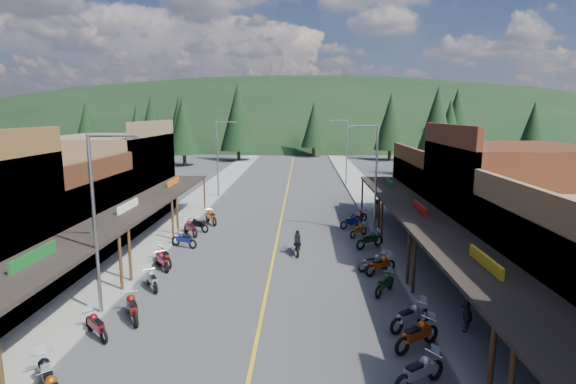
# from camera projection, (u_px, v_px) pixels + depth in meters

# --- Properties ---
(ground) EXTENTS (220.00, 220.00, 0.00)m
(ground) POSITION_uv_depth(u_px,v_px,m) (271.00, 270.00, 25.56)
(ground) COLOR #38383A
(ground) RESTS_ON ground
(centerline) EXTENTS (0.15, 90.00, 0.01)m
(centerline) POSITION_uv_depth(u_px,v_px,m) (285.00, 201.00, 45.24)
(centerline) COLOR gold
(centerline) RESTS_ON ground
(sidewalk_west) EXTENTS (3.40, 94.00, 0.15)m
(sidewalk_west) POSITION_uv_depth(u_px,v_px,m) (199.00, 200.00, 45.50)
(sidewalk_west) COLOR gray
(sidewalk_west) RESTS_ON ground
(sidewalk_east) EXTENTS (3.40, 94.00, 0.15)m
(sidewalk_east) POSITION_uv_depth(u_px,v_px,m) (371.00, 201.00, 44.95)
(sidewalk_east) COLOR gray
(sidewalk_east) RESTS_ON ground
(shop_west_2) EXTENTS (10.90, 9.00, 6.20)m
(shop_west_2) POSITION_uv_depth(u_px,v_px,m) (47.00, 218.00, 27.22)
(shop_west_2) COLOR #3F2111
(shop_west_2) RESTS_ON ground
(shop_west_3) EXTENTS (10.90, 10.20, 8.20)m
(shop_west_3) POSITION_uv_depth(u_px,v_px,m) (111.00, 179.00, 36.50)
(shop_west_3) COLOR brown
(shop_west_3) RESTS_ON ground
(shop_east_2) EXTENTS (10.90, 9.00, 8.20)m
(shop_east_2) POSITION_uv_depth(u_px,v_px,m) (508.00, 205.00, 26.17)
(shop_east_2) COLOR #562B19
(shop_east_2) RESTS_ON ground
(shop_east_3) EXTENTS (10.90, 10.20, 6.20)m
(shop_east_3) POSITION_uv_depth(u_px,v_px,m) (452.00, 193.00, 35.79)
(shop_east_3) COLOR #4C2D16
(shop_east_3) RESTS_ON ground
(streetlight_0) EXTENTS (2.16, 0.18, 8.00)m
(streetlight_0) POSITION_uv_depth(u_px,v_px,m) (97.00, 217.00, 19.09)
(streetlight_0) COLOR gray
(streetlight_0) RESTS_ON ground
(streetlight_1) EXTENTS (2.16, 0.18, 8.00)m
(streetlight_1) POSITION_uv_depth(u_px,v_px,m) (219.00, 155.00, 46.64)
(streetlight_1) COLOR gray
(streetlight_1) RESTS_ON ground
(streetlight_2) EXTENTS (2.16, 0.18, 8.00)m
(streetlight_2) POSITION_uv_depth(u_px,v_px,m) (374.00, 174.00, 32.43)
(streetlight_2) COLOR gray
(streetlight_2) RESTS_ON ground
(streetlight_3) EXTENTS (2.16, 0.18, 8.00)m
(streetlight_3) POSITION_uv_depth(u_px,v_px,m) (346.00, 149.00, 54.07)
(streetlight_3) COLOR gray
(streetlight_3) RESTS_ON ground
(ridge_hill) EXTENTS (310.00, 140.00, 60.00)m
(ridge_hill) POSITION_uv_depth(u_px,v_px,m) (298.00, 138.00, 158.40)
(ridge_hill) COLOR black
(ridge_hill) RESTS_ON ground
(pine_0) EXTENTS (5.04, 5.04, 11.00)m
(pine_0) POSITION_uv_depth(u_px,v_px,m) (87.00, 125.00, 86.71)
(pine_0) COLOR black
(pine_0) RESTS_ON ground
(pine_1) EXTENTS (5.88, 5.88, 12.50)m
(pine_1) POSITION_uv_depth(u_px,v_px,m) (180.00, 120.00, 93.94)
(pine_1) COLOR black
(pine_1) RESTS_ON ground
(pine_2) EXTENTS (6.72, 6.72, 14.00)m
(pine_2) POSITION_uv_depth(u_px,v_px,m) (238.00, 117.00, 81.55)
(pine_2) COLOR black
(pine_2) RESTS_ON ground
(pine_3) EXTENTS (5.04, 5.04, 11.00)m
(pine_3) POSITION_uv_depth(u_px,v_px,m) (314.00, 124.00, 89.24)
(pine_3) COLOR black
(pine_3) RESTS_ON ground
(pine_4) EXTENTS (5.88, 5.88, 12.50)m
(pine_4) POSITION_uv_depth(u_px,v_px,m) (391.00, 121.00, 82.76)
(pine_4) COLOR black
(pine_4) RESTS_ON ground
(pine_5) EXTENTS (6.72, 6.72, 14.00)m
(pine_5) POSITION_uv_depth(u_px,v_px,m) (457.00, 117.00, 93.93)
(pine_5) COLOR black
(pine_5) RESTS_ON ground
(pine_6) EXTENTS (5.04, 5.04, 11.00)m
(pine_6) POSITION_uv_depth(u_px,v_px,m) (533.00, 125.00, 85.93)
(pine_6) COLOR black
(pine_6) RESTS_ON ground
(pine_7) EXTENTS (5.88, 5.88, 12.50)m
(pine_7) POSITION_uv_depth(u_px,v_px,m) (151.00, 120.00, 100.10)
(pine_7) COLOR black
(pine_7) RESTS_ON ground
(pine_8) EXTENTS (4.48, 4.48, 10.00)m
(pine_8) POSITION_uv_depth(u_px,v_px,m) (138.00, 133.00, 64.57)
(pine_8) COLOR black
(pine_8) RESTS_ON ground
(pine_9) EXTENTS (4.93, 4.93, 10.80)m
(pine_9) POSITION_uv_depth(u_px,v_px,m) (449.00, 129.00, 67.96)
(pine_9) COLOR black
(pine_9) RESTS_ON ground
(pine_10) EXTENTS (5.38, 5.38, 11.60)m
(pine_10) POSITION_uv_depth(u_px,v_px,m) (183.00, 125.00, 74.14)
(pine_10) COLOR black
(pine_10) RESTS_ON ground
(pine_11) EXTENTS (5.82, 5.82, 12.40)m
(pine_11) POSITION_uv_depth(u_px,v_px,m) (437.00, 125.00, 61.05)
(pine_11) COLOR black
(pine_11) RESTS_ON ground
(bike_west_3) EXTENTS (1.90, 2.11, 1.22)m
(bike_west_3) POSITION_uv_depth(u_px,v_px,m) (46.00, 373.00, 14.38)
(bike_west_3) COLOR black
(bike_west_3) RESTS_ON ground
(bike_west_4) EXTENTS (1.88, 1.84, 1.13)m
(bike_west_4) POSITION_uv_depth(u_px,v_px,m) (96.00, 324.00, 17.81)
(bike_west_4) COLOR maroon
(bike_west_4) RESTS_ON ground
(bike_west_5) EXTENTS (1.76, 2.32, 1.28)m
(bike_west_5) POSITION_uv_depth(u_px,v_px,m) (132.00, 306.00, 19.29)
(bike_west_5) COLOR maroon
(bike_west_5) RESTS_ON ground
(bike_west_6) EXTENTS (1.56, 1.97, 1.10)m
(bike_west_6) POSITION_uv_depth(u_px,v_px,m) (152.00, 279.00, 22.71)
(bike_west_6) COLOR #949499
(bike_west_6) RESTS_ON ground
(bike_west_7) EXTENTS (1.66, 1.96, 1.11)m
(bike_west_7) POSITION_uv_depth(u_px,v_px,m) (162.00, 260.00, 25.57)
(bike_west_7) COLOR maroon
(bike_west_7) RESTS_ON ground
(bike_west_8) EXTENTS (1.91, 2.18, 1.25)m
(bike_west_8) POSITION_uv_depth(u_px,v_px,m) (164.00, 255.00, 26.22)
(bike_west_8) COLOR #A02A0B
(bike_west_8) RESTS_ON ground
(bike_west_9) EXTENTS (2.09, 1.46, 1.14)m
(bike_west_9) POSITION_uv_depth(u_px,v_px,m) (184.00, 239.00, 29.74)
(bike_west_9) COLOR navy
(bike_west_9) RESTS_ON ground
(bike_west_10) EXTENTS (1.92, 2.28, 1.29)m
(bike_west_10) POSITION_uv_depth(u_px,v_px,m) (191.00, 227.00, 32.65)
(bike_west_10) COLOR maroon
(bike_west_10) RESTS_ON ground
(bike_west_11) EXTENTS (2.16, 1.65, 1.20)m
(bike_west_11) POSITION_uv_depth(u_px,v_px,m) (197.00, 224.00, 33.68)
(bike_west_11) COLOR black
(bike_west_11) RESTS_ON ground
(bike_west_12) EXTENTS (1.82, 2.35, 1.31)m
(bike_west_12) POSITION_uv_depth(u_px,v_px,m) (211.00, 216.00, 35.99)
(bike_west_12) COLOR #B7420D
(bike_west_12) RESTS_ON ground
(bike_east_3) EXTENTS (2.18, 1.79, 1.23)m
(bike_east_3) POSITION_uv_depth(u_px,v_px,m) (420.00, 370.00, 14.57)
(bike_east_3) COLOR gray
(bike_east_3) RESTS_ON ground
(bike_east_4) EXTENTS (2.28, 1.94, 1.29)m
(bike_east_4) POSITION_uv_depth(u_px,v_px,m) (417.00, 333.00, 16.91)
(bike_east_4) COLOR #AE3B0C
(bike_east_4) RESTS_ON ground
(bike_east_5) EXTENTS (2.23, 1.84, 1.26)m
(bike_east_5) POSITION_uv_depth(u_px,v_px,m) (411.00, 315.00, 18.45)
(bike_east_5) COLOR gray
(bike_east_5) RESTS_ON ground
(bike_east_6) EXTENTS (1.66, 2.03, 1.14)m
(bike_east_6) POSITION_uv_depth(u_px,v_px,m) (385.00, 283.00, 22.15)
(bike_east_6) COLOR #0C3F13
(bike_east_6) RESTS_ON ground
(bike_east_7) EXTENTS (2.13, 1.73, 1.20)m
(bike_east_7) POSITION_uv_depth(u_px,v_px,m) (381.00, 264.00, 24.81)
(bike_east_7) COLOR #C53E0E
(bike_east_7) RESTS_ON ground
(bike_east_8) EXTENTS (2.07, 1.46, 1.13)m
(bike_east_8) POSITION_uv_depth(u_px,v_px,m) (373.00, 261.00, 25.38)
(bike_east_8) COLOR gray
(bike_east_8) RESTS_ON ground
(bike_east_9) EXTENTS (2.25, 1.85, 1.26)m
(bike_east_9) POSITION_uv_depth(u_px,v_px,m) (370.00, 239.00, 29.57)
(bike_east_9) COLOR #0C3E18
(bike_east_9) RESTS_ON ground
(bike_east_10) EXTENTS (1.74, 1.81, 1.08)m
(bike_east_10) POSITION_uv_depth(u_px,v_px,m) (359.00, 230.00, 32.28)
(bike_east_10) COLOR #A75B0B
(bike_east_10) RESTS_ON ground
(bike_east_11) EXTENTS (2.09, 1.64, 1.17)m
(bike_east_11) POSITION_uv_depth(u_px,v_px,m) (351.00, 221.00, 34.67)
(bike_east_11) COLOR navy
(bike_east_11) RESTS_ON ground
(bike_east_12) EXTENTS (2.11, 2.11, 1.28)m
(bike_east_12) POSITION_uv_depth(u_px,v_px,m) (358.00, 216.00, 36.16)
(bike_east_12) COLOR #631E0D
(bike_east_12) RESTS_ON ground
(rider_on_bike) EXTENTS (0.80, 2.15, 1.61)m
(rider_on_bike) POSITION_uv_depth(u_px,v_px,m) (297.00, 244.00, 28.36)
(rider_on_bike) COLOR black
(rider_on_bike) RESTS_ON ground
(pedestrian_east_a) EXTENTS (0.66, 0.78, 1.81)m
(pedestrian_east_a) POSITION_uv_depth(u_px,v_px,m) (467.00, 310.00, 18.01)
(pedestrian_east_a) COLOR #281D2B
(pedestrian_east_a) RESTS_ON sidewalk_east
(pedestrian_east_b) EXTENTS (0.92, 0.87, 1.66)m
(pedestrian_east_b) POSITION_uv_depth(u_px,v_px,m) (377.00, 209.00, 37.12)
(pedestrian_east_b) COLOR brown
(pedestrian_east_b) RESTS_ON sidewalk_east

